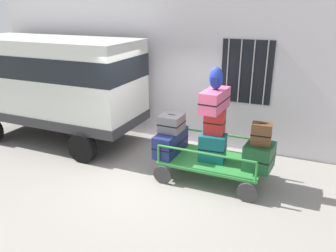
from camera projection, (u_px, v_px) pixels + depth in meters
ground_plane at (158, 174)px, 7.28m from camera, size 40.00×40.00×0.00m
building_wall at (195, 47)px, 8.33m from camera, size 12.00×0.37×5.00m
van at (52, 79)px, 8.64m from camera, size 4.73×1.95×2.71m
luggage_cart at (212, 163)px, 6.99m from camera, size 2.13×1.29×0.44m
cart_railing at (213, 145)px, 6.85m from camera, size 2.01×1.15×0.39m
suitcase_left_bottom at (171, 142)px, 7.22m from camera, size 0.45×1.03×0.49m
suitcase_left_middle at (172, 123)px, 7.11m from camera, size 0.47×0.53×0.37m
suitcase_midleft_bottom at (213, 148)px, 6.84m from camera, size 0.56×0.44×0.57m
suitcase_midleft_middle at (215, 122)px, 6.71m from camera, size 0.42×0.31×0.52m
suitcase_midleft_top at (215, 100)px, 6.49m from camera, size 0.43×0.87×0.42m
suitcase_center_bottom at (259, 156)px, 6.51m from camera, size 0.59×0.66×0.52m
suitcase_center_middle at (261, 134)px, 6.33m from camera, size 0.40×0.30×0.43m
backpack at (216, 78)px, 6.35m from camera, size 0.27×0.22×0.44m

